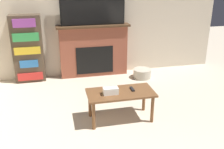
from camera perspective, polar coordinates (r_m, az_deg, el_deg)
wall_back at (r=5.65m, az=-5.43°, el=13.26°), size 5.84×0.06×2.70m
fireplace at (r=5.70m, az=-3.98°, el=5.24°), size 1.54×0.28×1.11m
tv at (r=5.49m, az=-4.21°, el=14.83°), size 1.33×0.03×0.81m
coffee_table at (r=3.97m, az=1.88°, el=-4.67°), size 1.01×0.50×0.47m
tissue_box at (r=3.86m, az=-0.30°, el=-3.57°), size 0.22×0.12×0.10m
remote_control at (r=4.02m, az=4.41°, el=-3.16°), size 0.04×0.15×0.02m
bookshelf at (r=5.60m, az=-17.84°, el=5.31°), size 0.60×0.29×1.37m
storage_basket at (r=5.70m, az=6.58°, el=0.23°), size 0.38×0.38×0.19m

